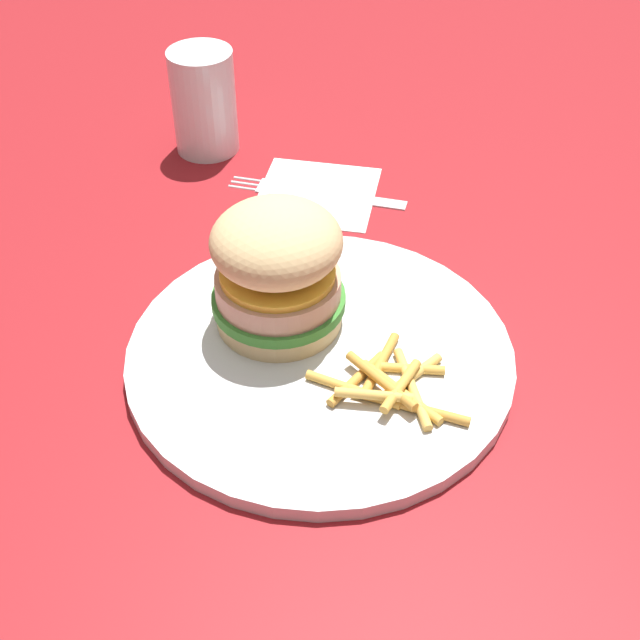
{
  "coord_description": "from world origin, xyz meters",
  "views": [
    {
      "loc": [
        0.44,
        0.1,
        0.45
      ],
      "look_at": [
        -0.01,
        0.01,
        0.04
      ],
      "focal_mm": 47.86,
      "sensor_mm": 36.0,
      "label": 1
    }
  ],
  "objects_px": {
    "sandwich": "(277,269)",
    "drink_glass": "(204,105)",
    "napkin": "(317,193)",
    "plate": "(320,355)",
    "fork": "(315,191)",
    "fries_pile": "(390,385)"
  },
  "relations": [
    {
      "from": "napkin",
      "to": "fries_pile",
      "type": "bearing_deg",
      "value": 22.9
    },
    {
      "from": "plate",
      "to": "drink_glass",
      "type": "xyz_separation_m",
      "value": [
        -0.28,
        -0.18,
        0.04
      ]
    },
    {
      "from": "fries_pile",
      "to": "napkin",
      "type": "xyz_separation_m",
      "value": [
        -0.25,
        -0.11,
        -0.02
      ]
    },
    {
      "from": "sandwich",
      "to": "fork",
      "type": "relative_size",
      "value": 0.59
    },
    {
      "from": "napkin",
      "to": "sandwich",
      "type": "bearing_deg",
      "value": 3.32
    },
    {
      "from": "plate",
      "to": "drink_glass",
      "type": "height_order",
      "value": "drink_glass"
    },
    {
      "from": "sandwich",
      "to": "drink_glass",
      "type": "xyz_separation_m",
      "value": [
        -0.26,
        -0.14,
        -0.01
      ]
    },
    {
      "from": "fries_pile",
      "to": "napkin",
      "type": "relative_size",
      "value": 1.09
    },
    {
      "from": "plate",
      "to": "drink_glass",
      "type": "bearing_deg",
      "value": -148.05
    },
    {
      "from": "sandwich",
      "to": "plate",
      "type": "bearing_deg",
      "value": 54.5
    },
    {
      "from": "napkin",
      "to": "fork",
      "type": "bearing_deg",
      "value": -92.52
    },
    {
      "from": "plate",
      "to": "drink_glass",
      "type": "relative_size",
      "value": 2.79
    },
    {
      "from": "plate",
      "to": "fries_pile",
      "type": "bearing_deg",
      "value": 62.33
    },
    {
      "from": "plate",
      "to": "napkin",
      "type": "distance_m",
      "value": 0.23
    },
    {
      "from": "plate",
      "to": "fries_pile",
      "type": "height_order",
      "value": "fries_pile"
    },
    {
      "from": "fries_pile",
      "to": "sandwich",
      "type": "bearing_deg",
      "value": -120.94
    },
    {
      "from": "drink_glass",
      "to": "sandwich",
      "type": "bearing_deg",
      "value": 28.44
    },
    {
      "from": "drink_glass",
      "to": "fries_pile",
      "type": "bearing_deg",
      "value": 36.75
    },
    {
      "from": "plate",
      "to": "fries_pile",
      "type": "relative_size",
      "value": 2.42
    },
    {
      "from": "sandwich",
      "to": "napkin",
      "type": "distance_m",
      "value": 0.21
    },
    {
      "from": "fork",
      "to": "drink_glass",
      "type": "bearing_deg",
      "value": -115.91
    },
    {
      "from": "napkin",
      "to": "drink_glass",
      "type": "height_order",
      "value": "drink_glass"
    }
  ]
}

